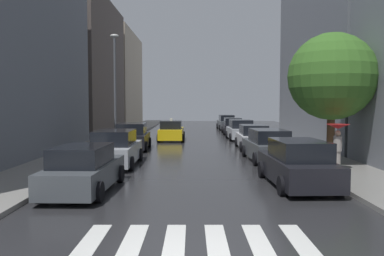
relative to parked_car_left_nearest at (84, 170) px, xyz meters
name	(u,v)px	position (x,y,z in m)	size (l,w,h in m)	color
ground_plane	(193,141)	(3.72, 17.99, -0.76)	(28.00, 72.00, 0.04)	#272729
sidewalk_left	(112,140)	(-2.78, 17.99, -0.67)	(3.00, 72.00, 0.15)	gray
sidewalk_right	(274,140)	(10.22, 17.99, -0.67)	(3.00, 72.00, 0.15)	gray
crosswalk_stripes	(196,241)	(3.72, -4.76, -0.73)	(4.95, 2.20, 0.01)	silver
building_left_mid	(80,68)	(-7.28, 25.28, 5.72)	(6.00, 14.63, 12.93)	#564C47
building_left_far	(114,80)	(-7.28, 41.27, 5.57)	(6.00, 15.86, 12.62)	#B2A38C
parked_car_left_nearest	(84,170)	(0.00, 0.00, 0.00)	(2.08, 4.67, 1.57)	#474C51
parked_car_left_second	(115,149)	(-0.03, 5.55, 0.06)	(2.17, 4.72, 1.70)	#B2B7BF
parked_car_left_third	(133,137)	(-0.23, 12.15, 0.06)	(2.25, 4.51, 1.71)	black
parked_car_right_nearest	(297,164)	(7.44, 0.90, 0.04)	(2.21, 4.73, 1.67)	black
parked_car_right_second	(268,146)	(7.57, 7.02, 0.03)	(2.22, 4.80, 1.65)	#474C51
parked_car_right_third	(253,138)	(7.64, 12.35, 0.01)	(2.06, 4.33, 1.59)	silver
parked_car_right_fourth	(240,130)	(7.62, 18.80, 0.04)	(2.19, 4.14, 1.66)	#B2B7BF
parked_car_right_fifth	(233,126)	(7.63, 25.16, 0.00)	(2.08, 4.41, 1.58)	black
parked_car_right_sixth	(226,123)	(7.59, 31.68, 0.05)	(2.06, 4.72, 1.69)	#474C51
taxi_midroad	(171,131)	(1.99, 18.18, 0.02)	(2.10, 4.32, 1.81)	yellow
pedestrian_foreground	(338,137)	(9.82, 3.43, 0.81)	(0.96, 0.96, 1.95)	gray
street_tree_right	(332,77)	(10.14, 5.16, 3.47)	(4.04, 4.04, 6.09)	#513823
lamp_post_left	(115,81)	(-1.83, 14.72, 3.81)	(0.60, 0.28, 7.71)	#595B60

